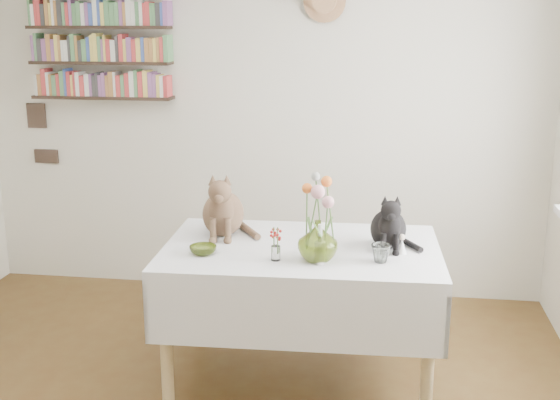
% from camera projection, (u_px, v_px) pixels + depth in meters
% --- Properties ---
extents(room, '(4.08, 4.58, 2.58)m').
position_uv_depth(room, '(162.00, 199.00, 2.76)').
color(room, brown).
rests_on(room, ground).
extents(dining_table, '(1.48, 0.98, 0.77)m').
position_uv_depth(dining_table, '(301.00, 281.00, 3.74)').
color(dining_table, white).
rests_on(dining_table, room).
extents(tabby_cat, '(0.28, 0.34, 0.37)m').
position_uv_depth(tabby_cat, '(223.00, 202.00, 3.85)').
color(tabby_cat, brown).
rests_on(tabby_cat, dining_table).
extents(black_cat, '(0.22, 0.28, 0.31)m').
position_uv_depth(black_cat, '(389.00, 219.00, 3.64)').
color(black_cat, black).
rests_on(black_cat, dining_table).
extents(flower_vase, '(0.25, 0.25, 0.21)m').
position_uv_depth(flower_vase, '(318.00, 241.00, 3.45)').
color(flower_vase, '#98AD45').
rests_on(flower_vase, dining_table).
extents(green_bowl, '(0.16, 0.16, 0.04)m').
position_uv_depth(green_bowl, '(203.00, 250.00, 3.57)').
color(green_bowl, '#98AD45').
rests_on(green_bowl, dining_table).
extents(drinking_glass, '(0.13, 0.13, 0.09)m').
position_uv_depth(drinking_glass, '(381.00, 253.00, 3.45)').
color(drinking_glass, white).
rests_on(drinking_glass, dining_table).
extents(candlestick, '(0.06, 0.06, 0.20)m').
position_uv_depth(candlestick, '(320.00, 250.00, 3.42)').
color(candlestick, white).
rests_on(candlestick, dining_table).
extents(berry_jar, '(0.05, 0.05, 0.18)m').
position_uv_depth(berry_jar, '(276.00, 244.00, 3.46)').
color(berry_jar, white).
rests_on(berry_jar, dining_table).
extents(porcelain_figurine, '(0.05, 0.05, 0.10)m').
position_uv_depth(porcelain_figurine, '(402.00, 245.00, 3.57)').
color(porcelain_figurine, white).
rests_on(porcelain_figurine, dining_table).
extents(flower_bouquet, '(0.17, 0.12, 0.39)m').
position_uv_depth(flower_bouquet, '(319.00, 193.00, 3.40)').
color(flower_bouquet, '#4C7233').
rests_on(flower_bouquet, flower_vase).
extents(bookshelf_unit, '(1.00, 0.16, 0.91)m').
position_uv_depth(bookshelf_unit, '(99.00, 33.00, 4.83)').
color(bookshelf_unit, black).
rests_on(bookshelf_unit, room).
extents(wall_art_plaques, '(0.21, 0.02, 0.44)m').
position_uv_depth(wall_art_plaques, '(41.00, 133.00, 5.15)').
color(wall_art_plaques, '#38281E').
rests_on(wall_art_plaques, room).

